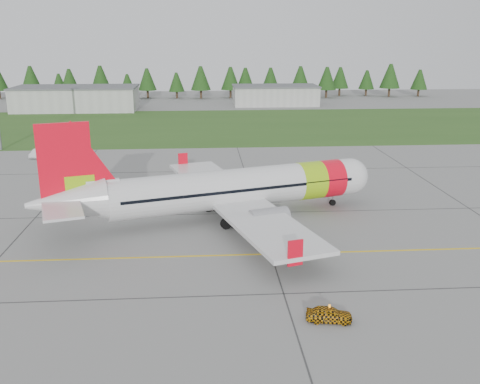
{
  "coord_description": "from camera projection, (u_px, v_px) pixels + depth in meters",
  "views": [
    {
      "loc": [
        3.92,
        -37.79,
        19.61
      ],
      "look_at": [
        7.64,
        15.75,
        3.8
      ],
      "focal_mm": 40.0,
      "sensor_mm": 36.0,
      "label": 1
    }
  ],
  "objects": [
    {
      "name": "hangar_west",
      "position": [
        77.0,
        99.0,
        143.86
      ],
      "size": [
        32.0,
        14.0,
        6.0
      ],
      "primitive_type": "cube",
      "color": "#A8A8A3",
      "rests_on": "ground"
    },
    {
      "name": "treeline",
      "position": [
        190.0,
        82.0,
        172.09
      ],
      "size": [
        160.0,
        8.0,
        10.0
      ],
      "primitive_type": null,
      "color": "#1C3F14",
      "rests_on": "ground"
    },
    {
      "name": "grass_strip",
      "position": [
        186.0,
        126.0,
        119.91
      ],
      "size": [
        320.0,
        50.0,
        0.03
      ],
      "primitive_type": "cube",
      "color": "#30561E",
      "rests_on": "ground"
    },
    {
      "name": "ground",
      "position": [
        156.0,
        298.0,
        41.44
      ],
      "size": [
        320.0,
        320.0,
        0.0
      ],
      "primitive_type": "plane",
      "color": "gray",
      "rests_on": "ground"
    },
    {
      "name": "follow_me_car",
      "position": [
        330.0,
        301.0,
        37.63
      ],
      "size": [
        1.32,
        1.48,
        3.26
      ],
      "primitive_type": "imported",
      "rotation": [
        0.0,
        0.0,
        1.4
      ],
      "color": "orange",
      "rests_on": "ground"
    },
    {
      "name": "taxi_guideline",
      "position": [
        163.0,
        257.0,
        49.09
      ],
      "size": [
        120.0,
        0.25,
        0.02
      ],
      "primitive_type": "cube",
      "color": "gold",
      "rests_on": "ground"
    },
    {
      "name": "hangar_east",
      "position": [
        275.0,
        96.0,
        155.29
      ],
      "size": [
        24.0,
        12.0,
        5.2
      ],
      "primitive_type": "cube",
      "color": "#A8A8A3",
      "rests_on": "ground"
    },
    {
      "name": "aircraft",
      "position": [
        230.0,
        189.0,
        58.62
      ],
      "size": [
        37.44,
        35.38,
        11.64
      ],
      "rotation": [
        0.0,
        0.0,
        0.29
      ],
      "color": "silver",
      "rests_on": "ground"
    },
    {
      "name": "service_van",
      "position": [
        36.0,
        145.0,
        88.73
      ],
      "size": [
        1.54,
        1.48,
        3.99
      ],
      "primitive_type": "imported",
      "rotation": [
        0.0,
        0.0,
        -0.13
      ],
      "color": "silver",
      "rests_on": "ground"
    }
  ]
}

